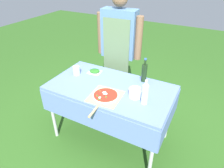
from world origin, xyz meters
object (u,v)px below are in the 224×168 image
object	(u,v)px
oil_bottle	(144,72)
water_bottle	(145,93)
prep_table	(110,92)
herb_container	(95,71)
mixing_tub	(135,93)
person_cook	(119,46)
sauce_jar	(76,71)
pizza_on_peel	(105,96)

from	to	relation	value
oil_bottle	water_bottle	xyz separation A→B (m)	(0.16, -0.41, 0.01)
prep_table	oil_bottle	size ratio (longest dim) A/B	4.85
herb_container	mixing_tub	xyz separation A→B (m)	(0.67, -0.26, 0.03)
prep_table	oil_bottle	bearing A→B (deg)	45.15
person_cook	water_bottle	distance (m)	1.06
herb_container	mixing_tub	distance (m)	0.72
herb_container	oil_bottle	bearing A→B (deg)	7.97
person_cook	sauce_jar	size ratio (longest dim) A/B	15.41
herb_container	sauce_jar	distance (m)	0.23
oil_bottle	water_bottle	size ratio (longest dim) A/B	1.09
prep_table	sauce_jar	xyz separation A→B (m)	(-0.51, 0.05, 0.13)
prep_table	mixing_tub	world-z (taller)	mixing_tub
prep_table	pizza_on_peel	xyz separation A→B (m)	(0.05, -0.21, 0.10)
sauce_jar	herb_container	bearing A→B (deg)	42.32
person_cook	oil_bottle	bearing A→B (deg)	139.22
person_cook	sauce_jar	xyz separation A→B (m)	(-0.28, -0.64, -0.17)
sauce_jar	prep_table	bearing A→B (deg)	-5.60
prep_table	mixing_tub	xyz separation A→B (m)	(0.33, -0.05, 0.13)
herb_container	pizza_on_peel	bearing A→B (deg)	-46.69
herb_container	mixing_tub	size ratio (longest dim) A/B	1.22
pizza_on_peel	water_bottle	size ratio (longest dim) A/B	1.98
sauce_jar	mixing_tub	bearing A→B (deg)	-6.79
mixing_tub	sauce_jar	size ratio (longest dim) A/B	1.25
herb_container	mixing_tub	bearing A→B (deg)	-20.89
oil_bottle	mixing_tub	bearing A→B (deg)	-84.53
water_bottle	sauce_jar	bearing A→B (deg)	170.16
person_cook	oil_bottle	world-z (taller)	person_cook
person_cook	mixing_tub	xyz separation A→B (m)	(0.56, -0.74, -0.18)
water_bottle	oil_bottle	bearing A→B (deg)	111.08
oil_bottle	water_bottle	distance (m)	0.44
mixing_tub	herb_container	bearing A→B (deg)	159.11
prep_table	oil_bottle	distance (m)	0.46
pizza_on_peel	mixing_tub	xyz separation A→B (m)	(0.27, 0.16, 0.03)
prep_table	oil_bottle	world-z (taller)	oil_bottle
prep_table	person_cook	xyz separation A→B (m)	(-0.23, 0.69, 0.31)
pizza_on_peel	sauce_jar	distance (m)	0.63
pizza_on_peel	mixing_tub	distance (m)	0.32
oil_bottle	herb_container	distance (m)	0.65
pizza_on_peel	herb_container	distance (m)	0.58
person_cook	water_bottle	xyz separation A→B (m)	(0.69, -0.81, -0.10)
person_cook	sauce_jar	distance (m)	0.72
prep_table	pizza_on_peel	distance (m)	0.24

